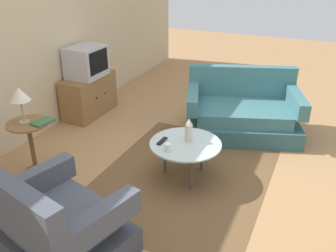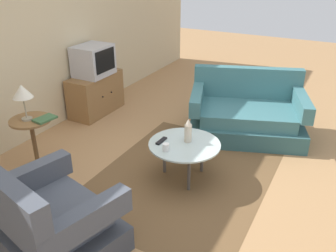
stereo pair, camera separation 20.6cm
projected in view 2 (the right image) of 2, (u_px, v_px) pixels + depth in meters
ground_plane at (187, 176)px, 4.14m from camera, size 16.00×16.00×0.00m
back_wall at (20, 37)px, 4.54m from camera, size 9.00×0.12×2.70m
area_rug at (184, 177)px, 4.12m from camera, size 2.38×1.81×0.00m
armchair at (51, 223)px, 2.97m from camera, size 1.04×1.14×0.88m
couch at (246, 115)px, 4.98m from camera, size 1.40×1.74×0.86m
coffee_table at (185, 146)px, 3.95m from camera, size 0.79×0.79×0.43m
side_table at (33, 134)px, 4.11m from camera, size 0.46×0.46×0.63m
tv_stand at (96, 94)px, 5.65m from camera, size 0.92×0.44×0.62m
television at (93, 60)px, 5.41m from camera, size 0.55×0.45×0.45m
table_lamp at (22, 92)px, 3.89m from camera, size 0.22×0.22×0.41m
vase at (188, 131)px, 3.92m from camera, size 0.08×0.08×0.27m
mug at (166, 147)px, 3.78m from camera, size 0.11×0.07×0.08m
tv_remote_dark at (161, 141)px, 3.97m from camera, size 0.18×0.05×0.02m
book at (45, 119)px, 4.02m from camera, size 0.25×0.18×0.02m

